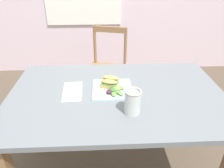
% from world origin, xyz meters
% --- Properties ---
extents(dining_table, '(1.34, 0.86, 0.74)m').
position_xyz_m(dining_table, '(-0.09, 0.17, 0.62)').
color(dining_table, slate).
rests_on(dining_table, ground).
extents(chair_wooden_far, '(0.49, 0.49, 0.87)m').
position_xyz_m(chair_wooden_far, '(-0.13, 1.13, 0.45)').
color(chair_wooden_far, '#8E6642').
rests_on(chair_wooden_far, ground).
extents(plate_lunch, '(0.25, 0.25, 0.01)m').
position_xyz_m(plate_lunch, '(-0.11, 0.21, 0.74)').
color(plate_lunch, silver).
rests_on(plate_lunch, dining_table).
extents(sandwich_half_front, '(0.12, 0.08, 0.06)m').
position_xyz_m(sandwich_half_front, '(-0.13, 0.22, 0.78)').
color(sandwich_half_front, tan).
rests_on(sandwich_half_front, plate_lunch).
extents(sandwich_half_back, '(0.12, 0.08, 0.06)m').
position_xyz_m(sandwich_half_back, '(-0.12, 0.27, 0.78)').
color(sandwich_half_back, tan).
rests_on(sandwich_half_back, plate_lunch).
extents(salad_mixed_greens, '(0.13, 0.14, 0.03)m').
position_xyz_m(salad_mixed_greens, '(-0.10, 0.16, 0.77)').
color(salad_mixed_greens, '#6B9E47').
rests_on(salad_mixed_greens, plate_lunch).
extents(napkin_folded, '(0.13, 0.24, 0.00)m').
position_xyz_m(napkin_folded, '(-0.36, 0.20, 0.74)').
color(napkin_folded, white).
rests_on(napkin_folded, dining_table).
extents(fork_on_napkin, '(0.03, 0.19, 0.00)m').
position_xyz_m(fork_on_napkin, '(-0.36, 0.22, 0.75)').
color(fork_on_napkin, silver).
rests_on(fork_on_napkin, napkin_folded).
extents(mason_jar_iced_tea, '(0.09, 0.09, 0.14)m').
position_xyz_m(mason_jar_iced_tea, '(-0.02, -0.03, 0.80)').
color(mason_jar_iced_tea, gold).
rests_on(mason_jar_iced_tea, dining_table).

